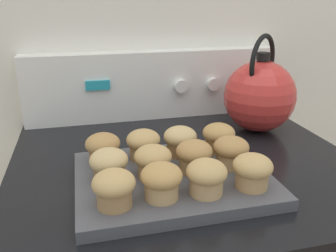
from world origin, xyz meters
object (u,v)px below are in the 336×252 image
(muffin_pan, at_px, (172,179))
(muffin_r2_c3, at_px, (219,137))
(muffin_r1_c0, at_px, (109,164))
(muffin_r1_c2, at_px, (194,155))
(muffin_r2_c0, at_px, (103,148))
(muffin_r1_c3, at_px, (231,151))
(muffin_r2_c2, at_px, (180,140))
(tea_kettle, at_px, (260,95))
(muffin_r2_c1, at_px, (143,143))
(muffin_r0_c1, at_px, (162,180))
(muffin_r0_c0, at_px, (114,188))
(muffin_r0_c2, at_px, (207,176))
(muffin_r1_c1, at_px, (153,161))
(muffin_r0_c3, at_px, (252,170))

(muffin_pan, height_order, muffin_r2_c3, muffin_r2_c3)
(muffin_r1_c0, xyz_separation_m, muffin_r1_c2, (0.16, 0.00, 0.00))
(muffin_r2_c0, bearing_deg, muffin_r1_c3, -17.84)
(muffin_r2_c2, xyz_separation_m, tea_kettle, (0.26, 0.15, 0.04))
(muffin_r1_c2, bearing_deg, muffin_r2_c2, 93.86)
(muffin_pan, xyz_separation_m, muffin_r2_c1, (-0.04, 0.08, 0.04))
(muffin_pan, xyz_separation_m, muffin_r0_c1, (-0.04, -0.08, 0.04))
(muffin_r2_c1, bearing_deg, muffin_r0_c0, -115.14)
(muffin_r1_c3, bearing_deg, muffin_r0_c2, -133.62)
(muffin_r0_c1, xyz_separation_m, muffin_r2_c2, (0.08, 0.16, 0.00))
(muffin_r2_c1, distance_m, muffin_r2_c2, 0.08)
(muffin_r0_c2, relative_size, muffin_r1_c2, 1.00)
(muffin_r2_c0, distance_m, tea_kettle, 0.45)
(muffin_r1_c2, bearing_deg, muffin_r0_c2, -93.72)
(muffin_r1_c2, bearing_deg, muffin_r0_c1, -135.79)
(muffin_r1_c1, bearing_deg, muffin_r2_c1, 92.06)
(muffin_r1_c0, bearing_deg, muffin_r2_c3, 17.78)
(muffin_r0_c3, bearing_deg, muffin_r0_c0, -179.71)
(muffin_pan, bearing_deg, muffin_r0_c2, -65.48)
(muffin_r0_c0, bearing_deg, muffin_r2_c0, 91.78)
(muffin_r1_c2, bearing_deg, muffin_r1_c3, 0.53)
(muffin_r2_c1, xyz_separation_m, muffin_r2_c3, (0.16, -0.00, 0.00))
(muffin_r0_c0, bearing_deg, muffin_r2_c2, 46.47)
(muffin_r0_c2, height_order, muffin_r2_c3, same)
(muffin_r2_c0, bearing_deg, muffin_r1_c2, -25.32)
(muffin_r1_c3, height_order, muffin_r2_c0, same)
(muffin_r0_c0, bearing_deg, muffin_r0_c1, 3.41)
(muffin_r1_c3, bearing_deg, muffin_r0_c1, -152.94)
(muffin_r0_c0, height_order, muffin_r0_c1, same)
(muffin_r0_c0, xyz_separation_m, muffin_r0_c2, (0.16, 0.00, 0.00))
(muffin_pan, bearing_deg, muffin_r1_c1, -177.20)
(muffin_r0_c1, xyz_separation_m, muffin_r2_c3, (0.16, 0.16, 0.00))
(muffin_r1_c1, distance_m, muffin_r1_c3, 0.16)
(muffin_r0_c0, xyz_separation_m, muffin_r1_c2, (0.16, 0.09, 0.00))
(muffin_r1_c3, bearing_deg, muffin_r2_c3, 86.67)
(muffin_r1_c1, relative_size, muffin_r1_c2, 1.00)
(muffin_r0_c1, distance_m, muffin_r2_c0, 0.18)
(muffin_r2_c2, bearing_deg, muffin_pan, -114.97)
(muffin_pan, distance_m, muffin_r1_c0, 0.13)
(muffin_r2_c1, xyz_separation_m, muffin_r2_c2, (0.08, -0.00, 0.00))
(muffin_pan, relative_size, muffin_r0_c0, 5.18)
(muffin_pan, distance_m, muffin_r0_c1, 0.10)
(muffin_r0_c0, relative_size, muffin_r0_c2, 1.00)
(muffin_r2_c0, xyz_separation_m, muffin_r2_c1, (0.08, 0.00, 0.00))
(muffin_pan, bearing_deg, muffin_r1_c0, 179.06)
(muffin_r0_c0, distance_m, muffin_r1_c0, 0.08)
(muffin_r0_c1, height_order, muffin_r1_c0, same)
(muffin_r1_c0, distance_m, tea_kettle, 0.47)
(muffin_r0_c2, distance_m, muffin_r1_c0, 0.18)
(muffin_r1_c2, bearing_deg, tea_kettle, 41.97)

